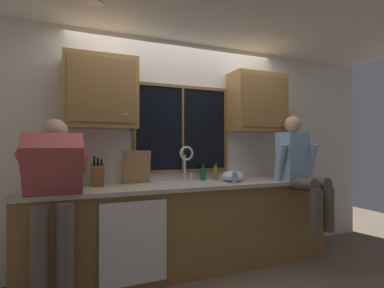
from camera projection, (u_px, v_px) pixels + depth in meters
back_wall at (178, 150)px, 3.48m from camera, size 5.68×0.12×2.55m
ceiling_downlight_left at (96, 4)px, 2.50m from camera, size 0.14×0.14×0.01m
ceiling_downlight_right at (281, 36)px, 3.25m from camera, size 0.14×0.14×0.01m
window_glass at (182, 129)px, 3.43m from camera, size 1.10×0.02×0.95m
window_frame_top at (183, 87)px, 3.42m from camera, size 1.17×0.02×0.04m
window_frame_bottom at (183, 171)px, 3.42m from camera, size 1.17×0.02×0.04m
window_frame_left at (134, 128)px, 3.20m from camera, size 0.03×0.02×0.95m
window_frame_right at (225, 130)px, 3.64m from camera, size 0.03×0.02×0.95m
window_mullion_center at (183, 129)px, 3.42m from camera, size 0.02×0.02×0.95m
lower_cabinet_run at (189, 228)px, 3.15m from camera, size 3.28×0.58×0.88m
countertop at (190, 185)px, 3.13m from camera, size 3.34×0.62×0.04m
dishwasher_front at (134, 243)px, 2.61m from camera, size 0.60×0.02×0.74m
upper_cabinet_left at (101, 92)px, 2.93m from camera, size 0.71×0.36×0.72m
upper_cabinet_right at (257, 103)px, 3.64m from camera, size 0.71×0.36×0.72m
sink at (192, 192)px, 3.16m from camera, size 0.80×0.46×0.21m
faucet at (187, 159)px, 3.33m from camera, size 0.18×0.09×0.40m
person_standing at (54, 191)px, 2.35m from camera, size 0.53×0.69×1.56m
person_sitting_on_counter at (299, 165)px, 3.38m from camera, size 0.54×0.64×1.26m
knife_block at (97, 176)px, 2.91m from camera, size 0.12×0.18×0.32m
cutting_board at (137, 167)px, 3.14m from camera, size 0.29×0.09×0.36m
mixing_bowl at (233, 176)px, 3.32m from camera, size 0.26×0.26×0.13m
soap_dispenser at (235, 177)px, 3.18m from camera, size 0.06×0.07×0.16m
bottle_green_glass at (203, 174)px, 3.43m from camera, size 0.06×0.06×0.19m
bottle_tall_clear at (216, 173)px, 3.48m from camera, size 0.06×0.06×0.20m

